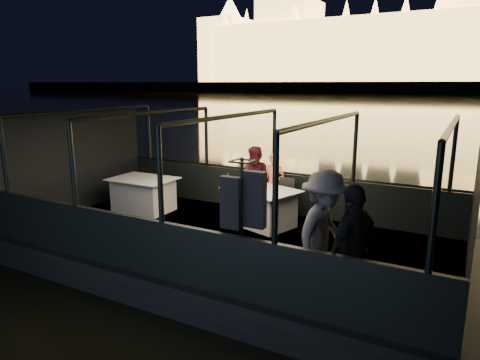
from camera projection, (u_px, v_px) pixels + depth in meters
The scene contains 29 objects.
river_water at pixel (451, 103), 76.86m from camera, with size 500.00×500.00×0.00m, color black.
boat_hull at pixel (230, 262), 8.28m from camera, with size 8.60×4.40×1.00m, color black.
boat_deck at pixel (230, 239), 8.17m from camera, with size 8.00×4.00×0.04m, color black.
gunwale_port at pixel (273, 192), 9.78m from camera, with size 8.00×0.08×0.90m, color black.
gunwale_starboard at pixel (163, 251), 6.35m from camera, with size 8.00×0.08×0.90m, color black.
cabin_glass_port at pixel (274, 142), 9.53m from camera, with size 8.00×0.02×1.40m, color #99B2B2, non-canonical shape.
cabin_glass_starboard at pixel (160, 175), 6.10m from camera, with size 8.00×0.02×1.40m, color #99B2B2, non-canonical shape.
cabin_roof_glass at pixel (229, 116), 7.66m from camera, with size 8.00×4.00×0.02m, color #99B2B2, non-canonical shape.
end_wall_fore at pixel (78, 161), 9.77m from camera, with size 0.02×4.00×2.30m, color black, non-canonical shape.
end_wall_aft at pixel (474, 208), 6.05m from camera, with size 0.02×4.00×2.30m, color black, non-canonical shape.
canopy_ribs at pixel (230, 179), 7.91m from camera, with size 8.00×4.00×2.30m, color black, non-canonical shape.
embankment at pixel (467, 89), 188.09m from camera, with size 400.00×140.00×6.00m, color #423D33.
parliament_building at pixel (474, 10), 151.91m from camera, with size 220.00×32.00×60.00m, color #F2D18C, non-canonical shape.
dining_table_central at pixel (261, 207), 8.82m from camera, with size 1.45×1.05×0.77m, color silver.
dining_table_aft at pixel (144, 194), 9.83m from camera, with size 1.44×1.05×0.77m, color silver.
chair_port_left at pixel (248, 196), 9.44m from camera, with size 0.37×0.37×0.79m, color black.
chair_port_right at pixel (283, 201), 9.06m from camera, with size 0.42×0.42×0.91m, color black.
coat_stand at pixel (242, 228), 5.98m from camera, with size 0.53×0.42×1.90m, color black, non-canonical shape.
person_woman_coral at pixel (274, 183), 9.38m from camera, with size 0.51×0.34×1.41m, color #D0674B.
person_man_maroon at pixel (256, 181), 9.58m from camera, with size 0.73×0.57×1.52m, color #3C1017.
passenger_stripe at pixel (324, 237), 5.77m from camera, with size 1.15×0.65×1.78m, color silver.
passenger_dark at pixel (353, 247), 5.44m from camera, with size 0.98×0.41×1.67m, color black.
wine_bottle at pixel (228, 182), 8.70m from camera, with size 0.07×0.07×0.33m, color #153B1A.
bread_basket at pixel (233, 185), 8.92m from camera, with size 0.21×0.21×0.08m, color brown.
amber_candle at pixel (254, 189), 8.58m from camera, with size 0.05×0.05×0.08m, color #F8B63E.
plate_near at pixel (258, 192), 8.46m from camera, with size 0.27×0.27×0.02m, color silver.
plate_far at pixel (235, 186), 9.00m from camera, with size 0.25×0.25×0.02m, color white.
wine_glass_white at pixel (227, 185), 8.70m from camera, with size 0.07×0.07×0.20m, color white, non-canonical shape.
wine_glass_red at pixel (264, 186), 8.64m from camera, with size 0.06×0.06×0.18m, color silver, non-canonical shape.
Camera 1 is at (3.85, -6.70, 3.38)m, focal length 32.00 mm.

